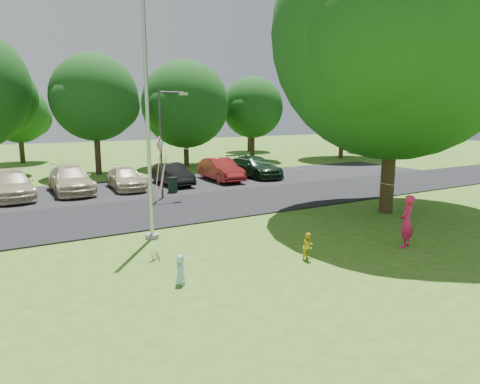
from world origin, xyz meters
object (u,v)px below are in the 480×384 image
woman (407,221)px  child_yellow (308,246)px  flagpole (148,124)px  trash_can (173,185)px  street_lamp (165,134)px  big_tree (397,41)px  kite (171,159)px  child_blue (180,270)px

woman → child_yellow: woman is taller
flagpole → child_yellow: bearing=-53.4°
trash_can → child_yellow: bearing=-91.9°
woman → child_yellow: bearing=-31.9°
trash_can → woman: (3.28, -13.38, 0.45)m
flagpole → trash_can: bearing=63.9°
street_lamp → child_yellow: street_lamp is taller
woman → big_tree: bearing=-153.4°
child_yellow → kite: (-3.27, 3.16, 2.62)m
big_tree → child_blue: big_tree is taller
flagpole → child_blue: (-0.73, -4.53, -3.75)m
child_yellow → kite: kite is taller
flagpole → kite: flagpole is taller
woman → kite: kite is taller
street_lamp → child_yellow: bearing=-87.7°
trash_can → kite: 10.56m
street_lamp → woman: 13.03m
street_lamp → woman: bearing=-71.0°
trash_can → street_lamp: bearing=-123.7°
street_lamp → child_yellow: 11.82m
flagpole → kite: size_ratio=1.34×
flagpole → woman: 9.56m
flagpole → big_tree: big_tree is taller
child_blue → child_yellow: bearing=-52.6°
trash_can → child_yellow: (-0.43, -12.71, -0.02)m
flagpole → street_lamp: size_ratio=1.74×
street_lamp → kite: bearing=-108.9°
flagpole → kite: 1.92m
child_blue → kite: 4.10m
trash_can → child_blue: bearing=-110.4°
woman → kite: bearing=-50.5°
trash_can → kite: kite is taller
woman → kite: (-6.98, 3.83, 2.15)m
trash_can → woman: size_ratio=0.50×
street_lamp → child_blue: size_ratio=6.92×
woman → child_yellow: (-3.71, 0.66, -0.47)m
trash_can → child_yellow: 12.72m
flagpole → child_yellow: 6.95m
flagpole → street_lamp: flagpole is taller
child_yellow → child_blue: (-4.23, 0.18, -0.02)m
woman → child_blue: (-7.94, 0.85, -0.50)m
street_lamp → trash_can: (0.86, 1.29, -2.98)m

